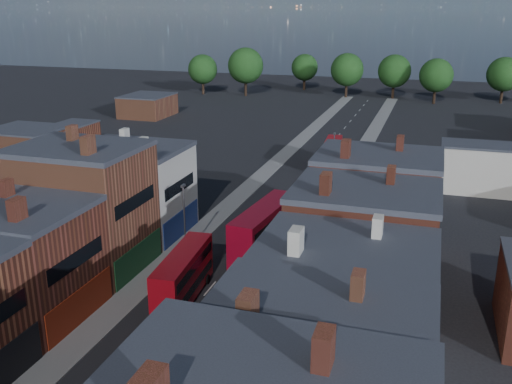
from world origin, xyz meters
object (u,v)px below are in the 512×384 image
Objects in this scene: bus_0 at (183,275)px; ped_3 at (263,316)px; bus_1 at (264,229)px; car_2 at (257,213)px; car_3 at (303,197)px; bus_2 at (332,154)px.

ped_3 is at bearing -21.02° from bus_0.
bus_1 is 11.35m from car_2.
ped_3 is (4.19, -14.18, -1.89)m from bus_1.
bus_0 reaches higher than car_3.
bus_0 is 12.50m from bus_1.
bus_0 is 2.82× the size of car_3.
bus_1 is 18.78m from car_3.
car_3 is 2.08× the size of ped_3.
car_2 is at bearing 85.05° from bus_0.
car_2 is at bearing -104.83° from bus_2.
car_3 is at bearing 27.68° from ped_3.
car_3 is at bearing 69.19° from car_2.
bus_2 is 26.62m from car_2.
ped_3 reaches higher than car_2.
bus_1 reaches higher than ped_3.
ped_3 is at bearing -90.45° from car_3.
bus_2 is (0.63, 36.45, -0.43)m from bus_1.
car_2 is 1.28× the size of car_3.
bus_2 is at bearing 80.24° from car_3.
bus_1 is at bearing -95.47° from bus_2.
bus_0 is at bearing -105.43° from car_3.
bus_0 is 30.76m from car_3.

